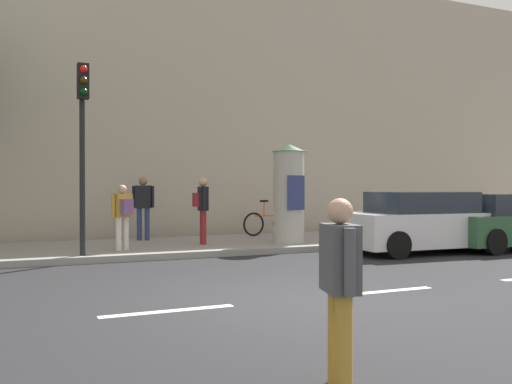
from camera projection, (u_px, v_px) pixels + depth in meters
The scene contains 13 objects.
ground_plane at pixel (285, 301), 7.88m from camera, with size 80.00×80.00×0.00m, color #232326.
sidewalk_curb at pixel (166, 247), 14.30m from camera, with size 36.00×4.00×0.15m, color gray.
lane_markings at pixel (285, 300), 7.88m from camera, with size 25.80×0.16×0.01m.
building_backdrop at pixel (130, 106), 18.85m from camera, with size 36.00×5.00×8.87m, color #B7A893.
traffic_light at pixel (83, 127), 11.77m from camera, with size 0.24×0.45×4.12m.
poster_column at pixel (289, 193), 14.59m from camera, with size 0.91×0.91×2.64m.
pedestrian_in_dark_shirt at pixel (340, 278), 4.45m from camera, with size 0.33×0.57×1.54m.
pedestrian_in_light_jacket at pixel (123, 212), 12.88m from camera, with size 0.54×0.49×1.54m.
pedestrian_near_pole at pixel (143, 202), 15.30m from camera, with size 0.59×0.47×1.78m.
pedestrian_tallest at pixel (202, 205), 14.22m from camera, with size 0.43×0.56×1.74m.
bicycle_leaning at pixel (268, 223), 16.82m from camera, with size 1.76×0.27×1.09m.
parked_car_blue at pixel (427, 223), 13.71m from camera, with size 4.35×2.02×1.51m.
parked_car_red at pixel (506, 222), 14.50m from camera, with size 4.14×2.04×1.46m.
Camera 1 is at (-3.50, -7.05, 1.63)m, focal length 38.46 mm.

